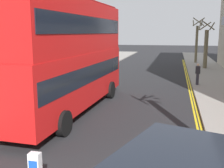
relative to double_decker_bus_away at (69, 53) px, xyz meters
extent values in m
cube|color=gray|center=(-4.42, 3.57, -2.96)|extent=(4.00, 80.00, 0.14)
cube|color=yellow|center=(6.48, 1.57, -3.03)|extent=(0.10, 56.00, 0.01)
cube|color=yellow|center=(6.32, 1.57, -3.03)|extent=(0.10, 56.00, 0.01)
cube|color=blue|center=(2.08, -7.63, -2.10)|extent=(0.22, 0.01, 0.26)
cube|color=red|center=(0.00, 0.00, -1.29)|extent=(3.03, 10.91, 2.60)
cube|color=red|center=(0.00, 0.00, 1.26)|extent=(2.97, 10.69, 2.50)
cube|color=black|center=(0.00, 0.00, -0.99)|extent=(3.04, 10.48, 0.84)
cube|color=black|center=(0.00, 0.00, 1.36)|extent=(3.02, 10.26, 0.80)
cube|color=yellow|center=(0.27, 5.37, 0.26)|extent=(2.00, 0.16, 0.44)
cube|color=maroon|center=(0.00, 0.00, 2.56)|extent=(2.73, 9.82, 0.10)
cylinder|color=black|center=(-1.08, 3.40, -2.51)|extent=(0.35, 1.05, 1.04)
cylinder|color=black|center=(1.41, 3.28, -2.51)|extent=(0.35, 1.05, 1.04)
cylinder|color=black|center=(-1.41, -3.28, -2.51)|extent=(0.35, 1.05, 1.04)
cylinder|color=black|center=(1.08, -3.41, -2.51)|extent=(0.35, 1.05, 1.04)
cylinder|color=#2D2D38|center=(6.95, 8.38, -2.46)|extent=(0.22, 0.22, 0.85)
cube|color=#26262B|center=(6.95, 8.38, -1.76)|extent=(0.34, 0.22, 0.56)
sphere|color=beige|center=(6.95, 8.38, -1.37)|extent=(0.20, 0.20, 0.20)
cylinder|color=#6B6047|center=(7.86, 24.73, -0.52)|extent=(0.33, 0.33, 4.75)
cylinder|color=#6B6047|center=(8.40, 24.77, 2.23)|extent=(0.21, 1.13, 0.84)
cylinder|color=#6B6047|center=(8.04, 25.45, 2.38)|extent=(1.51, 0.49, 1.12)
cylinder|color=#6B6047|center=(7.34, 24.71, 2.22)|extent=(0.16, 1.10, 0.82)
cylinder|color=#6B6047|center=(7.93, 24.03, 2.35)|extent=(1.45, 0.25, 1.06)
cylinder|color=#6B6047|center=(8.48, 18.95, -0.80)|extent=(0.42, 0.42, 4.18)
cylinder|color=#6B6047|center=(9.00, 19.11, 1.67)|extent=(0.44, 1.11, 0.84)
cylinder|color=#6B6047|center=(8.34, 19.54, 1.72)|extent=(1.25, 0.41, 0.93)
cylinder|color=#6B6047|center=(7.75, 19.08, 1.81)|extent=(0.38, 1.53, 1.12)
cylinder|color=#6B6047|center=(8.58, 18.34, 1.72)|extent=(1.28, 0.32, 0.95)
camera|label=1|loc=(5.27, -13.13, 1.02)|focal=44.32mm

